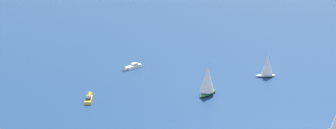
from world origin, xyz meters
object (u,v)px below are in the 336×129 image
(sailboat_near_centre, at_px, (207,81))
(motorboat_mid_cluster, at_px, (131,67))
(sailboat_ahead, at_px, (267,66))
(motorboat_trailing, at_px, (89,98))

(sailboat_near_centre, distance_m, motorboat_mid_cluster, 37.99)
(sailboat_near_centre, height_order, sailboat_ahead, sailboat_near_centre)
(sailboat_ahead, xyz_separation_m, motorboat_mid_cluster, (44.18, 21.94, -3.55))
(motorboat_trailing, distance_m, sailboat_ahead, 63.88)
(motorboat_trailing, relative_size, motorboat_mid_cluster, 0.88)
(sailboat_near_centre, xyz_separation_m, motorboat_trailing, (27.15, 26.03, -4.40))
(sailboat_ahead, bearing_deg, motorboat_mid_cluster, 26.40)
(sailboat_near_centre, bearing_deg, sailboat_ahead, -103.93)
(sailboat_near_centre, distance_m, sailboat_ahead, 28.74)
(motorboat_trailing, height_order, sailboat_ahead, sailboat_ahead)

